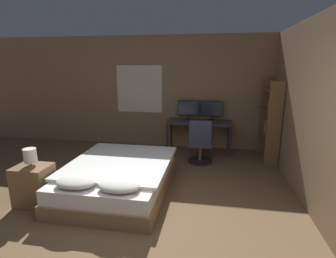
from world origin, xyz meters
The scene contains 13 objects.
ground_plane centered at (0.00, 0.00, 0.00)m, with size 20.00×20.00×0.00m, color brown.
wall_back centered at (-0.01, 3.89, 1.35)m, with size 12.00×0.08×2.70m.
wall_side_right centered at (2.19, 1.50, 1.35)m, with size 0.06×12.00×2.70m.
bed centered at (-0.65, 1.25, 0.24)m, with size 1.58×2.06×0.56m.
nightstand centered at (-1.73, 0.66, 0.30)m, with size 0.49×0.40×0.60m.
bedside_lamp centered at (-1.73, 0.66, 0.76)m, with size 0.18×0.18×0.26m.
desk centered at (0.50, 3.51, 0.65)m, with size 1.51×0.63×0.73m.
monitor_left centered at (0.22, 3.72, 0.99)m, with size 0.52×0.16×0.45m.
monitor_right centered at (0.77, 3.72, 0.99)m, with size 0.52×0.16×0.45m.
keyboard centered at (0.50, 3.30, 0.74)m, with size 0.41×0.13×0.02m.
computer_mouse centered at (0.79, 3.30, 0.75)m, with size 0.07×0.05×0.04m.
office_chair centered at (0.57, 2.77, 0.38)m, with size 0.52×0.52×0.94m.
bookshelf centered at (2.01, 3.18, 0.94)m, with size 0.28×0.93×1.71m.
Camera 1 is at (0.80, -2.46, 2.01)m, focal length 28.00 mm.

